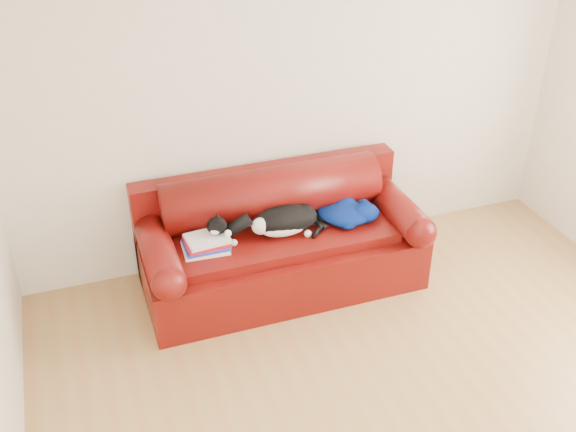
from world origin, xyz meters
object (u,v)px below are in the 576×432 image
sofa_base (282,258)px  book_stack (206,243)px  cat (284,221)px  blanket (348,213)px

sofa_base → book_stack: bearing=-173.6°
sofa_base → cat: size_ratio=2.97×
sofa_base → cat: (0.00, -0.04, 0.36)m
sofa_base → book_stack: size_ratio=6.25×
sofa_base → cat: cat is taller
book_stack → blanket: bearing=1.9°
cat → book_stack: bearing=-177.2°
cat → sofa_base: bearing=96.3°
sofa_base → blanket: bearing=-3.1°
book_stack → blanket: size_ratio=0.75×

